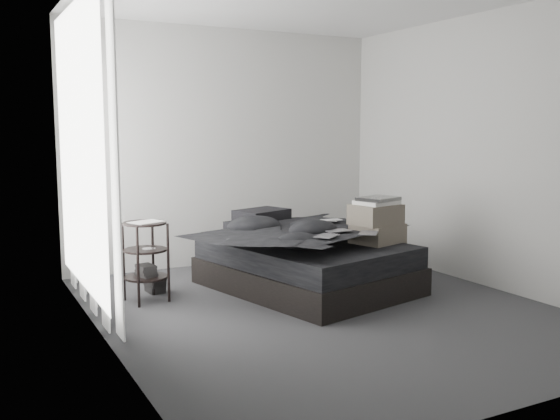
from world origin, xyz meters
name	(u,v)px	position (x,y,z in m)	size (l,w,h in m)	color
floor	(324,309)	(0.00, 0.00, 0.00)	(3.60, 4.20, 0.01)	#363639
wall_back	(226,148)	(0.00, 2.10, 1.30)	(3.60, 0.01, 2.60)	beige
wall_front	(538,169)	(0.00, -2.10, 1.30)	(3.60, 0.01, 2.60)	beige
wall_left	(101,160)	(-1.80, 0.00, 1.30)	(0.01, 4.20, 2.60)	beige
wall_right	(487,151)	(1.80, 0.00, 1.30)	(0.01, 4.20, 2.60)	beige
window_left	(80,148)	(-1.78, 0.90, 1.35)	(0.02, 2.00, 2.30)	white
curtain_left	(87,157)	(-1.73, 0.90, 1.28)	(0.06, 2.12, 2.48)	white
bed	(306,276)	(0.21, 0.66, 0.13)	(1.39, 1.84, 0.25)	black
mattress	(307,252)	(0.21, 0.66, 0.35)	(1.34, 1.79, 0.20)	black
duvet	(310,232)	(0.22, 0.62, 0.55)	(1.36, 1.57, 0.21)	black
pillow_lower	(256,227)	(0.01, 1.35, 0.51)	(0.55, 0.38, 0.13)	black
pillow_upper	(262,215)	(0.07, 1.34, 0.63)	(0.52, 0.36, 0.12)	black
laptop	(329,215)	(0.53, 0.78, 0.67)	(0.29, 0.19, 0.02)	silver
comic_a	(327,228)	(0.10, 0.13, 0.66)	(0.23, 0.15, 0.01)	black
comic_b	(338,223)	(0.33, 0.32, 0.67)	(0.23, 0.15, 0.01)	black
comic_c	(369,224)	(0.51, 0.09, 0.68)	(0.23, 0.15, 0.01)	black
side_stand	(146,262)	(-1.25, 0.94, 0.35)	(0.38, 0.38, 0.69)	black
papers	(146,222)	(-1.24, 0.93, 0.70)	(0.27, 0.20, 0.01)	white
floor_books	(155,285)	(-1.10, 1.20, 0.07)	(0.14, 0.20, 0.14)	black
box_lower	(375,271)	(0.78, 0.35, 0.18)	(0.48, 0.37, 0.35)	black
box_mid	(378,238)	(0.80, 0.34, 0.49)	(0.45, 0.35, 0.27)	#635A4E
box_upper	(376,214)	(0.77, 0.35, 0.71)	(0.42, 0.34, 0.19)	#635A4E
art_book_white	(377,202)	(0.78, 0.35, 0.83)	(0.36, 0.29, 0.04)	silver
art_book_snake	(378,199)	(0.80, 0.34, 0.86)	(0.35, 0.28, 0.03)	silver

